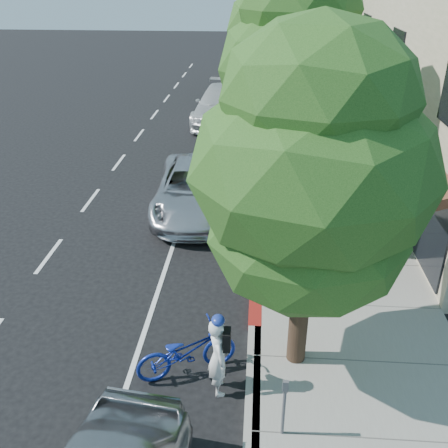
# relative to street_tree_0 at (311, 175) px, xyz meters

# --- Properties ---
(ground) EXTENTS (120.00, 120.00, 0.00)m
(ground) POSITION_rel_street_tree_0_xyz_m (-0.90, 2.00, -4.39)
(ground) COLOR black
(ground) RESTS_ON ground
(sidewalk) EXTENTS (4.60, 56.00, 0.15)m
(sidewalk) POSITION_rel_street_tree_0_xyz_m (1.40, 10.00, -4.31)
(sidewalk) COLOR gray
(sidewalk) RESTS_ON ground
(curb) EXTENTS (0.30, 56.00, 0.15)m
(curb) POSITION_rel_street_tree_0_xyz_m (-0.90, 10.00, -4.31)
(curb) COLOR #9E998E
(curb) RESTS_ON ground
(curb_red_segment) EXTENTS (0.32, 4.00, 0.15)m
(curb_red_segment) POSITION_rel_street_tree_0_xyz_m (-0.90, 3.00, -4.31)
(curb_red_segment) COLOR maroon
(curb_red_segment) RESTS_ON ground
(storefront_building) EXTENTS (10.00, 36.00, 7.00)m
(storefront_building) POSITION_rel_street_tree_0_xyz_m (8.70, 20.00, -0.89)
(storefront_building) COLOR beige
(storefront_building) RESTS_ON ground
(street_tree_0) EXTENTS (4.50, 4.50, 7.16)m
(street_tree_0) POSITION_rel_street_tree_0_xyz_m (0.00, 0.00, 0.00)
(street_tree_0) COLOR black
(street_tree_0) RESTS_ON ground
(street_tree_1) EXTENTS (4.44, 4.44, 8.06)m
(street_tree_1) POSITION_rel_street_tree_0_xyz_m (-0.00, 6.00, 0.69)
(street_tree_1) COLOR black
(street_tree_1) RESTS_ON ground
(street_tree_2) EXTENTS (3.75, 3.75, 6.71)m
(street_tree_2) POSITION_rel_street_tree_0_xyz_m (0.00, 12.00, -0.17)
(street_tree_2) COLOR black
(street_tree_2) RESTS_ON ground
(street_tree_3) EXTENTS (5.66, 5.66, 8.09)m
(street_tree_3) POSITION_rel_street_tree_0_xyz_m (-0.00, 18.00, 0.45)
(street_tree_3) COLOR black
(street_tree_3) RESTS_ON ground
(street_tree_4) EXTENTS (5.23, 5.23, 7.35)m
(street_tree_4) POSITION_rel_street_tree_0_xyz_m (-0.00, 24.00, -0.02)
(street_tree_4) COLOR black
(street_tree_4) RESTS_ON ground
(street_tree_5) EXTENTS (4.60, 4.60, 7.82)m
(street_tree_5) POSITION_rel_street_tree_0_xyz_m (-0.00, 30.00, 0.48)
(street_tree_5) COLOR black
(street_tree_5) RESTS_ON ground
(cyclist) EXTENTS (0.56, 0.72, 1.74)m
(cyclist) POSITION_rel_street_tree_0_xyz_m (-1.60, -0.89, -3.52)
(cyclist) COLOR white
(cyclist) RESTS_ON ground
(bicycle) EXTENTS (2.28, 1.58, 1.13)m
(bicycle) POSITION_rel_street_tree_0_xyz_m (-2.30, -0.45, -3.82)
(bicycle) COLOR #172CA0
(bicycle) RESTS_ON ground
(silver_suv) EXTENTS (2.99, 6.00, 1.63)m
(silver_suv) POSITION_rel_street_tree_0_xyz_m (-3.10, 7.50, -3.57)
(silver_suv) COLOR silver
(silver_suv) RESTS_ON ground
(dark_sedan) EXTENTS (1.58, 4.50, 1.48)m
(dark_sedan) POSITION_rel_street_tree_0_xyz_m (-2.11, 15.13, -3.65)
(dark_sedan) COLOR black
(dark_sedan) RESTS_ON ground
(white_pickup) EXTENTS (3.01, 6.57, 1.86)m
(white_pickup) POSITION_rel_street_tree_0_xyz_m (-3.10, 18.84, -3.46)
(white_pickup) COLOR silver
(white_pickup) RESTS_ON ground
(dark_suv_far) EXTENTS (2.62, 5.29, 1.73)m
(dark_suv_far) POSITION_rel_street_tree_0_xyz_m (-1.40, 28.01, -3.52)
(dark_suv_far) COLOR black
(dark_suv_far) RESTS_ON ground
(pedestrian) EXTENTS (0.95, 0.93, 1.54)m
(pedestrian) POSITION_rel_street_tree_0_xyz_m (2.30, 14.23, -3.47)
(pedestrian) COLOR black
(pedestrian) RESTS_ON sidewalk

